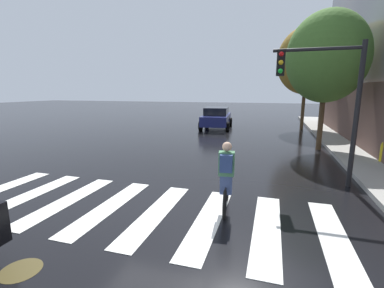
{
  "coord_description": "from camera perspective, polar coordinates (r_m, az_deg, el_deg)",
  "views": [
    {
      "loc": [
        2.84,
        -5.38,
        2.84
      ],
      "look_at": [
        0.67,
        1.84,
        1.33
      ],
      "focal_mm": 25.03,
      "sensor_mm": 36.0,
      "label": 1
    }
  ],
  "objects": [
    {
      "name": "traffic_light_near",
      "position": [
        8.83,
        26.85,
        10.28
      ],
      "size": [
        2.47,
        0.28,
        4.2
      ],
      "color": "black",
      "rests_on": "ground"
    },
    {
      "name": "fire_hydrant",
      "position": [
        12.62,
        35.62,
        -1.36
      ],
      "size": [
        0.33,
        0.22,
        0.78
      ],
      "color": "gold",
      "rests_on": "sidewalk"
    },
    {
      "name": "street_tree_mid",
      "position": [
        21.38,
        23.26,
        16.0
      ],
      "size": [
        4.09,
        4.09,
        7.27
      ],
      "color": "#4C3823",
      "rests_on": "ground"
    },
    {
      "name": "crosswalk_stripes",
      "position": [
        6.84,
        -12.58,
        -13.43
      ],
      "size": [
        9.38,
        3.34,
        0.01
      ],
      "color": "silver",
      "rests_on": "ground"
    },
    {
      "name": "cyclist",
      "position": [
        6.38,
        7.32,
        -7.0
      ],
      "size": [
        0.38,
        1.71,
        1.69
      ],
      "color": "black",
      "rests_on": "ground"
    },
    {
      "name": "sedan_mid",
      "position": [
        20.54,
        5.24,
        5.64
      ],
      "size": [
        2.48,
        4.77,
        1.6
      ],
      "color": "navy",
      "rests_on": "ground"
    },
    {
      "name": "ground_plane",
      "position": [
        6.71,
        -10.35,
        -13.88
      ],
      "size": [
        120.0,
        120.0,
        0.0
      ],
      "primitive_type": "plane",
      "color": "black"
    },
    {
      "name": "manhole_cover",
      "position": [
        5.49,
        -32.67,
        -21.69
      ],
      "size": [
        0.64,
        0.64,
        0.01
      ],
      "primitive_type": "cylinder",
      "color": "#473D1E",
      "rests_on": "ground"
    },
    {
      "name": "street_tree_near",
      "position": [
        14.35,
        26.79,
        16.19
      ],
      "size": [
        3.62,
        3.62,
        6.44
      ],
      "color": "#4C3823",
      "rests_on": "ground"
    }
  ]
}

